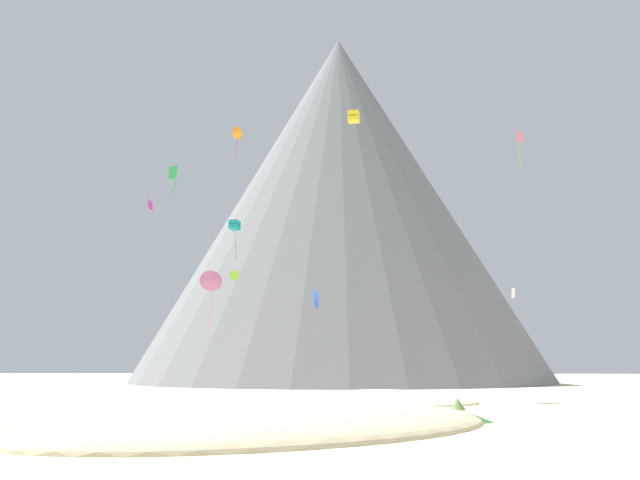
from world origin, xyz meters
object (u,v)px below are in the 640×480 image
at_px(kite_lime_mid, 235,275).
at_px(kite_white_low, 513,293).
at_px(bush_near_right, 470,417).
at_px(bush_near_left, 458,404).
at_px(kite_magenta_mid, 150,206).
at_px(kite_orange_high, 237,133).
at_px(kite_yellow_high, 354,117).
at_px(kite_blue_low, 315,299).
at_px(kite_pink_low, 211,281).
at_px(kite_green_mid, 173,174).
at_px(bush_ridge_crest, 376,400).
at_px(kite_rainbow_high, 519,141).
at_px(kite_teal_mid, 235,225).
at_px(rock_massif, 340,217).

height_order(kite_lime_mid, kite_white_low, kite_lime_mid).
bearing_deg(bush_near_right, bush_near_left, 85.85).
relative_size(kite_white_low, kite_magenta_mid, 1.31).
bearing_deg(kite_orange_high, kite_yellow_high, -31.40).
bearing_deg(kite_white_low, bush_near_left, 70.44).
relative_size(kite_blue_low, kite_orange_high, 0.58).
xyz_separation_m(kite_orange_high, kite_white_low, (37.66, -5.32, -24.80)).
distance_m(kite_orange_high, kite_magenta_mid, 36.94).
bearing_deg(kite_pink_low, kite_yellow_high, -50.70).
bearing_deg(kite_yellow_high, kite_blue_low, 115.21).
relative_size(kite_yellow_high, kite_green_mid, 0.43).
relative_size(bush_near_left, kite_pink_low, 0.16).
bearing_deg(bush_ridge_crest, kite_lime_mid, 120.68).
bearing_deg(kite_green_mid, kite_rainbow_high, -83.54).
bearing_deg(kite_magenta_mid, kite_rainbow_high, 171.70).
relative_size(kite_lime_mid, kite_yellow_high, 1.12).
height_order(bush_near_right, kite_pink_low, kite_pink_low).
bearing_deg(bush_ridge_crest, kite_teal_mid, 122.97).
height_order(bush_ridge_crest, rock_massif, rock_massif).
relative_size(kite_green_mid, kite_rainbow_high, 0.59).
distance_m(bush_near_right, kite_pink_low, 42.28).
xyz_separation_m(bush_near_right, bush_near_left, (0.65, 8.98, 0.17)).
bearing_deg(bush_near_left, kite_orange_high, 120.81).
height_order(kite_yellow_high, kite_pink_low, kite_yellow_high).
relative_size(bush_ridge_crest, kite_lime_mid, 1.55).
relative_size(kite_teal_mid, kite_orange_high, 1.24).
xyz_separation_m(bush_ridge_crest, kite_pink_low, (-18.14, 17.39, 12.10)).
xyz_separation_m(rock_massif, kite_pink_low, (-12.89, -46.95, -18.55)).
height_order(kite_lime_mid, kite_magenta_mid, kite_magenta_mid).
distance_m(rock_massif, kite_lime_mid, 39.29).
height_order(kite_green_mid, kite_blue_low, kite_green_mid).
height_order(rock_massif, kite_orange_high, rock_massif).
bearing_deg(kite_blue_low, kite_orange_high, -149.44).
bearing_deg(bush_near_right, kite_white_low, 73.46).
relative_size(kite_blue_low, kite_white_low, 1.83).
height_order(bush_near_left, kite_rainbow_high, kite_rainbow_high).
bearing_deg(kite_white_low, kite_yellow_high, 46.28).
height_order(bush_near_left, kite_orange_high, kite_orange_high).
height_order(kite_yellow_high, kite_teal_mid, kite_yellow_high).
xyz_separation_m(kite_pink_low, kite_white_low, (36.36, 11.93, -0.33)).
xyz_separation_m(bush_near_right, kite_lime_mid, (-23.11, 46.92, 14.75)).
xyz_separation_m(rock_massif, kite_teal_mid, (-12.54, -36.93, -9.83)).
xyz_separation_m(bush_near_right, kite_rainbow_high, (16.09, 47.38, 33.04)).
xyz_separation_m(kite_lime_mid, kite_teal_mid, (0.56, -3.50, 6.13)).
bearing_deg(rock_massif, kite_orange_high, -115.53).
height_order(rock_massif, kite_rainbow_high, rock_massif).
bearing_deg(kite_magenta_mid, bush_ridge_crest, 128.61).
bearing_deg(kite_rainbow_high, kite_green_mid, 75.92).
xyz_separation_m(bush_ridge_crest, bush_near_right, (4.76, -16.01, -0.06)).
relative_size(bush_near_right, kite_teal_mid, 0.46).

